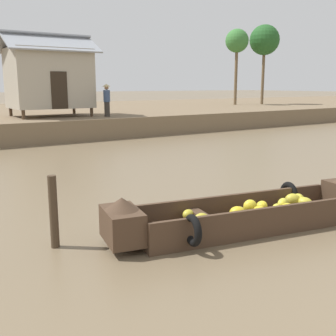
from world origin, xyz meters
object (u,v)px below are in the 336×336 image
Objects in this scene: palm_tree_near at (237,42)px; vendor_person at (107,98)px; banana_boat at (249,213)px; stilt_house_mid_right at (49,77)px; palm_tree_mid at (265,41)px; mooring_post at (54,212)px.

palm_tree_near is 3.63× the size of vendor_person.
banana_boat is 1.19× the size of stilt_house_mid_right.
palm_tree_mid is at bearing 11.08° from stilt_house_mid_right.
vendor_person is 1.37× the size of mooring_post.
vendor_person is (2.35, -1.81, -1.07)m from stilt_house_mid_right.
banana_boat is 4.48× the size of mooring_post.
banana_boat is 28.05m from palm_tree_near.
stilt_house_mid_right is (1.55, 16.09, 2.72)m from banana_boat.
stilt_house_mid_right is at bearing -165.66° from palm_tree_near.
palm_tree_near is (16.84, 4.30, 3.00)m from stilt_house_mid_right.
banana_boat is 29.53m from palm_tree_mid.
palm_tree_mid reaches higher than mooring_post.
vendor_person is (-14.49, -6.11, -4.06)m from palm_tree_near.
palm_tree_near is at bearing 169.23° from palm_tree_mid.
banana_boat is at bearing -105.27° from vendor_person.
palm_tree_near reaches higher than banana_boat.
banana_boat is at bearing -136.54° from palm_tree_mid.
stilt_house_mid_right is 2.75× the size of vendor_person.
palm_tree_mid reaches higher than vendor_person.
palm_tree_near reaches higher than mooring_post.
palm_tree_mid is (2.61, -0.50, 0.23)m from palm_tree_near.
palm_tree_mid is (19.45, 3.81, 3.22)m from stilt_house_mid_right.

